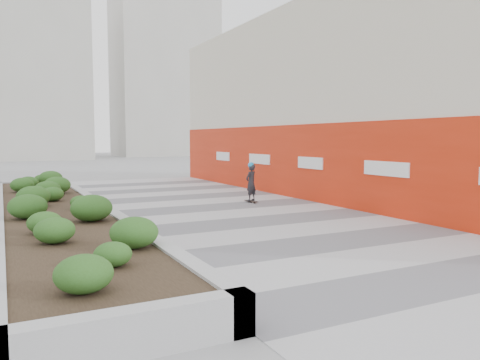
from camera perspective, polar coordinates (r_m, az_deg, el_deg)
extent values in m
plane|color=gray|center=(9.87, 16.98, -9.38)|extent=(160.00, 160.00, 0.00)
cube|color=#A8A8AD|center=(12.14, 7.04, -6.48)|extent=(8.00, 36.00, 0.01)
cube|color=beige|center=(21.00, 13.91, 9.18)|extent=(6.00, 24.00, 8.00)
cube|color=red|center=(19.15, 7.00, 2.22)|extent=(0.12, 24.00, 3.00)
cube|color=#9E9EA0|center=(5.56, -13.23, -17.76)|extent=(3.00, 0.30, 0.55)
cube|color=#9E9EA0|center=(22.83, -23.94, -0.81)|extent=(3.00, 0.30, 0.55)
cube|color=#9E9EA0|center=(14.24, -16.50, -3.85)|extent=(0.30, 18.00, 0.55)
cube|color=#2D2116|center=(14.06, -21.93, -4.22)|extent=(2.40, 17.40, 0.50)
cube|color=#ADAAA3|center=(62.33, -25.84, 11.50)|extent=(16.00, 12.00, 20.00)
cube|color=#ADAAA3|center=(70.93, -9.22, 12.70)|extent=(14.00, 10.00, 24.00)
cylinder|color=#595654|center=(12.43, 8.96, -6.25)|extent=(0.44, 0.44, 0.01)
cube|color=black|center=(17.81, 1.34, -2.58)|extent=(0.24, 0.73, 0.02)
imported|color=#25252A|center=(17.73, 1.35, -0.31)|extent=(0.61, 0.52, 1.40)
sphere|color=#1A95DD|center=(17.68, 1.35, 1.83)|extent=(0.23, 0.23, 0.23)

